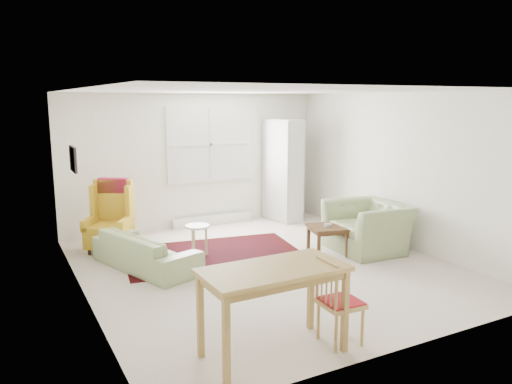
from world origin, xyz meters
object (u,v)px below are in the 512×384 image
sofa (146,244)px  armchair (368,222)px  coffee_table (328,240)px  cabinet (283,170)px  desk (273,311)px  stool (198,241)px  wingback_chair (108,216)px  desk_chair (341,301)px

sofa → armchair: armchair is taller
coffee_table → cabinet: 2.47m
armchair → cabinet: bearing=-173.0°
coffee_table → armchair: bearing=-10.4°
armchair → cabinet: (-0.13, 2.41, 0.54)m
cabinet → desk: size_ratio=1.48×
desk → armchair: bearing=36.1°
cabinet → stool: bearing=-158.0°
coffee_table → cabinet: (0.55, 2.28, 0.78)m
coffee_table → stool: size_ratio=1.11×
cabinet → desk: 5.44m
armchair → wingback_chair: 4.12m
stool → desk: size_ratio=0.37×
sofa → stool: sofa is taller
armchair → stool: (-2.52, 0.98, -0.21)m
stool → cabinet: bearing=31.0°
armchair → stool: 2.71m
wingback_chair → cabinet: bearing=40.0°
stool → wingback_chair: bearing=140.7°
wingback_chair → cabinet: size_ratio=0.56×
wingback_chair → coffee_table: bearing=0.9°
sofa → desk_chair: desk_chair is taller
sofa → wingback_chair: wingback_chair is taller
sofa → coffee_table: size_ratio=3.22×
armchair → sofa: bearing=-99.6°
sofa → stool: (0.85, 0.17, -0.11)m
cabinet → desk: (-2.86, -4.59, -0.58)m
desk_chair → wingback_chair: bearing=20.3°
armchair → desk_chair: size_ratio=1.36×
sofa → wingback_chair: size_ratio=1.57×
armchair → desk: bearing=-50.0°
desk_chair → cabinet: bearing=-22.4°
armchair → desk_chair: (-2.29, -2.29, -0.03)m
sofa → coffee_table: (2.68, -0.68, -0.13)m
wingback_chair → stool: bearing=-7.4°
wingback_chair → coffee_table: wingback_chair is taller
wingback_chair → stool: 1.50m
cabinet → desk_chair: cabinet is taller
wingback_chair → desk: size_ratio=0.84×
coffee_table → desk: bearing=-135.0°
armchair → wingback_chair: wingback_chair is taller
cabinet → wingback_chair: bearing=179.0°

